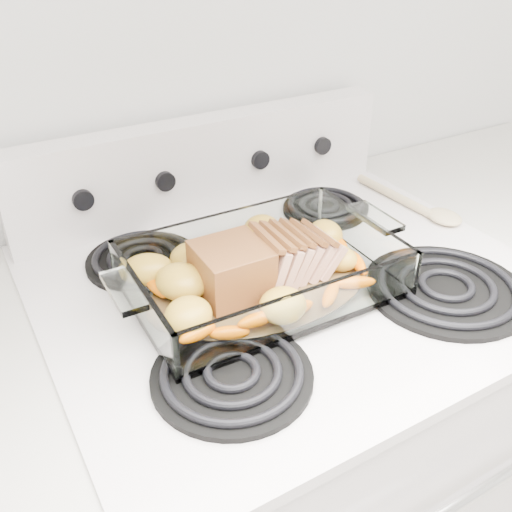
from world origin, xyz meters
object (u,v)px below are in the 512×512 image
counter_right (500,355)px  pork_roast (255,265)px  baking_dish (263,277)px  electric_range (281,459)px

counter_right → pork_roast: size_ratio=4.06×
pork_roast → counter_right: bearing=25.3°
counter_right → baking_dish: bearing=-178.6°
baking_dish → pork_roast: size_ratio=1.72×
electric_range → counter_right: size_ratio=1.20×
baking_dish → electric_range: bearing=18.5°
electric_range → baking_dish: size_ratio=2.83×
counter_right → baking_dish: size_ratio=2.36×
counter_right → baking_dish: 0.88m
electric_range → pork_roast: size_ratio=4.87×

